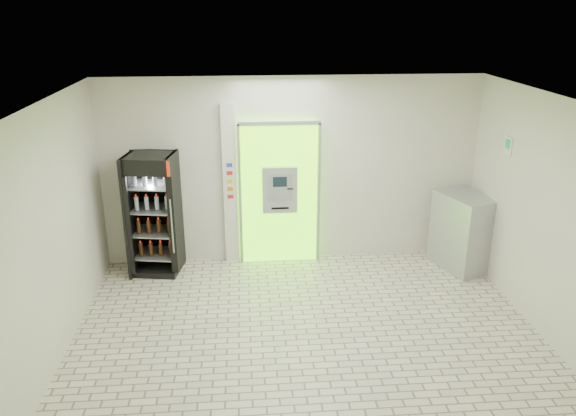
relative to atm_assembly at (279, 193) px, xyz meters
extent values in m
plane|color=#C0B49F|center=(0.20, -2.41, -1.17)|extent=(6.00, 6.00, 0.00)
plane|color=silver|center=(0.20, 0.09, 0.33)|extent=(6.00, 0.00, 6.00)
plane|color=silver|center=(0.20, -4.91, 0.33)|extent=(6.00, 0.00, 6.00)
plane|color=silver|center=(-2.80, -2.41, 0.33)|extent=(0.00, 5.00, 5.00)
plane|color=silver|center=(3.20, -2.41, 0.33)|extent=(0.00, 5.00, 5.00)
plane|color=white|center=(0.20, -2.41, 1.83)|extent=(6.00, 6.00, 0.00)
cube|color=#66F60E|center=(0.00, 0.02, -0.02)|extent=(1.20, 0.12, 2.30)
cube|color=gray|center=(0.00, -0.05, 1.13)|extent=(1.28, 0.04, 0.06)
cube|color=gray|center=(-0.63, -0.05, -0.02)|extent=(0.04, 0.04, 2.30)
cube|color=gray|center=(0.63, -0.05, -0.02)|extent=(0.04, 0.04, 2.30)
cube|color=black|center=(0.10, -0.04, -0.67)|extent=(0.62, 0.01, 0.67)
cube|color=black|center=(-0.34, -0.04, 0.81)|extent=(0.22, 0.01, 0.18)
cube|color=#A4A6AB|center=(0.00, -0.09, 0.08)|extent=(0.55, 0.12, 0.75)
cube|color=black|center=(0.00, -0.16, 0.23)|extent=(0.22, 0.01, 0.16)
cube|color=gray|center=(0.00, -0.16, -0.05)|extent=(0.16, 0.01, 0.12)
cube|color=black|center=(0.16, -0.16, 0.11)|extent=(0.09, 0.01, 0.02)
cube|color=black|center=(0.00, -0.16, -0.21)|extent=(0.28, 0.01, 0.03)
cube|color=silver|center=(-0.78, 0.04, 0.13)|extent=(0.22, 0.10, 2.60)
cube|color=#193FB2|center=(-0.78, -0.02, 0.48)|extent=(0.09, 0.01, 0.06)
cube|color=red|center=(-0.78, -0.02, 0.35)|extent=(0.09, 0.01, 0.06)
cube|color=yellow|center=(-0.78, -0.02, 0.22)|extent=(0.09, 0.01, 0.06)
cube|color=orange|center=(-0.78, -0.02, 0.09)|extent=(0.09, 0.01, 0.06)
cube|color=red|center=(-0.78, -0.02, -0.04)|extent=(0.09, 0.01, 0.06)
cube|color=black|center=(-1.96, -0.25, -0.22)|extent=(0.81, 0.76, 1.90)
cube|color=black|center=(-1.96, 0.05, -0.22)|extent=(0.71, 0.16, 1.90)
cube|color=#AD1C09|center=(-1.96, -0.57, 0.61)|extent=(0.69, 0.12, 0.23)
cube|color=white|center=(-1.96, -0.57, 0.61)|extent=(0.39, 0.07, 0.07)
cube|color=black|center=(-1.96, -0.25, -1.12)|extent=(0.81, 0.76, 0.10)
cylinder|color=gray|center=(-1.65, -0.59, -0.30)|extent=(0.03, 0.03, 0.86)
cube|color=gray|center=(-1.96, -0.25, -0.89)|extent=(0.68, 0.64, 0.02)
cube|color=gray|center=(-1.96, -0.25, -0.51)|extent=(0.68, 0.64, 0.02)
cube|color=gray|center=(-1.96, -0.25, -0.12)|extent=(0.68, 0.64, 0.02)
cube|color=gray|center=(-1.96, -0.25, 0.26)|extent=(0.68, 0.64, 0.02)
cube|color=#A4A6AB|center=(2.89, -0.51, -0.56)|extent=(0.88, 1.07, 1.22)
cube|color=gray|center=(2.58, -0.51, -0.50)|extent=(0.31, 0.84, 0.01)
cube|color=white|center=(3.19, -1.01, 0.95)|extent=(0.02, 0.22, 0.26)
cube|color=#0C8C38|center=(3.18, -1.01, 0.98)|extent=(0.00, 0.14, 0.14)
camera|label=1|loc=(-0.55, -8.49, 2.85)|focal=35.00mm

